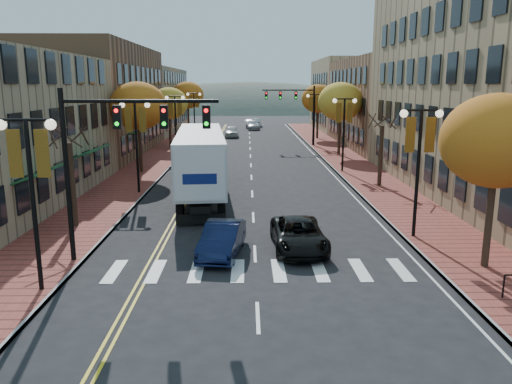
{
  "coord_description": "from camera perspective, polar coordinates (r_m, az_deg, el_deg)",
  "views": [
    {
      "loc": [
        -0.3,
        -16.39,
        7.12
      ],
      "look_at": [
        0.09,
        6.4,
        2.2
      ],
      "focal_mm": 35.0,
      "sensor_mm": 36.0,
      "label": 1
    }
  ],
  "objects": [
    {
      "name": "traffic_mast_near",
      "position": [
        20.19,
        -15.9,
        5.47
      ],
      "size": [
        6.1,
        0.35,
        7.0
      ],
      "color": "black",
      "rests_on": "ground"
    },
    {
      "name": "black_suv",
      "position": [
        22.03,
        4.9,
        -4.89
      ],
      "size": [
        2.37,
        4.87,
        1.33
      ],
      "primitive_type": "imported",
      "rotation": [
        0.0,
        0.0,
        0.03
      ],
      "color": "black",
      "rests_on": "ground"
    },
    {
      "name": "ground",
      "position": [
        17.87,
        0.07,
        -11.29
      ],
      "size": [
        200.0,
        200.0,
        0.0
      ],
      "primitive_type": "plane",
      "color": "black",
      "rests_on": "ground"
    },
    {
      "name": "navy_sedan",
      "position": [
        21.32,
        -3.88,
        -5.39
      ],
      "size": [
        2.03,
        4.38,
        1.39
      ],
      "primitive_type": "imported",
      "rotation": [
        0.0,
        0.0,
        -0.14
      ],
      "color": "black",
      "rests_on": "ground"
    },
    {
      "name": "lamp_left_b",
      "position": [
        33.3,
        -13.56,
        6.98
      ],
      "size": [
        1.96,
        0.36,
        6.05
      ],
      "color": "black",
      "rests_on": "ground"
    },
    {
      "name": "building_right_far",
      "position": [
        82.58,
        12.4,
        10.78
      ],
      "size": [
        15.0,
        20.0,
        11.0
      ],
      "primitive_type": "cube",
      "color": "#9E8966",
      "rests_on": "ground"
    },
    {
      "name": "sidewalk_left",
      "position": [
        50.15,
        -10.99,
        3.88
      ],
      "size": [
        4.0,
        85.0,
        0.15
      ],
      "primitive_type": "cube",
      "color": "brown",
      "rests_on": "ground"
    },
    {
      "name": "tree_right_c",
      "position": [
        51.27,
        9.62,
        10.14
      ],
      "size": [
        4.48,
        4.48,
        7.21
      ],
      "color": "#382619",
      "rests_on": "sidewalk_right"
    },
    {
      "name": "lamp_right_b",
      "position": [
        41.23,
        10.03,
        8.07
      ],
      "size": [
        1.96,
        0.36,
        6.05
      ],
      "color": "black",
      "rests_on": "ground"
    },
    {
      "name": "tree_right_d",
      "position": [
        67.06,
        7.11,
        10.52
      ],
      "size": [
        4.35,
        4.35,
        7.0
      ],
      "color": "#382619",
      "rests_on": "sidewalk_right"
    },
    {
      "name": "tree_left_d",
      "position": [
        74.91,
        -7.79,
        10.91
      ],
      "size": [
        4.61,
        4.61,
        7.42
      ],
      "color": "#382619",
      "rests_on": "sidewalk_left"
    },
    {
      "name": "semi_truck",
      "position": [
        33.06,
        -6.35,
        4.03
      ],
      "size": [
        4.14,
        17.1,
        4.23
      ],
      "rotation": [
        0.0,
        0.0,
        0.09
      ],
      "color": "black",
      "rests_on": "ground"
    },
    {
      "name": "car_far_silver",
      "position": [
        81.34,
        -0.37,
        7.66
      ],
      "size": [
        2.5,
        5.05,
        1.41
      ],
      "primitive_type": "imported",
      "rotation": [
        0.0,
        0.0,
        0.11
      ],
      "color": "#A8AAB0",
      "rests_on": "ground"
    },
    {
      "name": "building_left_far",
      "position": [
        79.21,
        -13.37,
        10.14
      ],
      "size": [
        12.0,
        26.0,
        9.5
      ],
      "primitive_type": "cube",
      "color": "#9E8966",
      "rests_on": "ground"
    },
    {
      "name": "tree_left_b",
      "position": [
        41.35,
        -13.31,
        9.54
      ],
      "size": [
        4.48,
        4.48,
        7.21
      ],
      "color": "#382619",
      "rests_on": "sidewalk_left"
    },
    {
      "name": "tree_left_c",
      "position": [
        57.09,
        -9.9,
        9.93
      ],
      "size": [
        4.16,
        4.16,
        6.69
      ],
      "color": "#382619",
      "rests_on": "sidewalk_left"
    },
    {
      "name": "sidewalk_right",
      "position": [
        50.26,
        9.71,
        3.95
      ],
      "size": [
        4.0,
        85.0,
        0.15
      ],
      "primitive_type": "cube",
      "color": "brown",
      "rests_on": "ground"
    },
    {
      "name": "car_far_white",
      "position": [
        69.49,
        -2.78,
        6.93
      ],
      "size": [
        1.91,
        4.61,
        1.56
      ],
      "primitive_type": "imported",
      "rotation": [
        0.0,
        0.0,
        0.01
      ],
      "color": "silver",
      "rests_on": "ground"
    },
    {
      "name": "lamp_right_c",
      "position": [
        58.98,
        6.71,
        9.35
      ],
      "size": [
        1.96,
        0.36,
        6.05
      ],
      "color": "black",
      "rests_on": "ground"
    },
    {
      "name": "lamp_left_a",
      "position": [
        18.12,
        -24.38,
        2.12
      ],
      "size": [
        1.96,
        0.36,
        6.05
      ],
      "color": "black",
      "rests_on": "ground"
    },
    {
      "name": "lamp_left_c",
      "position": [
        50.98,
        -9.21,
        8.85
      ],
      "size": [
        1.96,
        0.36,
        6.05
      ],
      "color": "black",
      "rests_on": "ground"
    },
    {
      "name": "building_right_mid",
      "position": [
        61.38,
        17.1,
        9.67
      ],
      "size": [
        15.0,
        24.0,
        10.0
      ],
      "primitive_type": "cube",
      "color": "brown",
      "rests_on": "ground"
    },
    {
      "name": "tree_left_a",
      "position": [
        26.35,
        -20.24,
        0.77
      ],
      "size": [
        0.28,
        0.28,
        4.2
      ],
      "color": "#382619",
      "rests_on": "sidewalk_left"
    },
    {
      "name": "tree_right_b",
      "position": [
        35.96,
        14.06,
        4.03
      ],
      "size": [
        0.28,
        0.28,
        4.2
      ],
      "color": "#382619",
      "rests_on": "sidewalk_right"
    },
    {
      "name": "building_left_mid",
      "position": [
        55.01,
        -18.94,
        9.85
      ],
      "size": [
        12.0,
        24.0,
        11.0
      ],
      "primitive_type": "cube",
      "color": "brown",
      "rests_on": "ground"
    },
    {
      "name": "lamp_left_d",
      "position": [
        68.83,
        -7.09,
        9.74
      ],
      "size": [
        1.96,
        0.36,
        6.05
      ],
      "color": "black",
      "rests_on": "ground"
    },
    {
      "name": "tree_right_a",
      "position": [
        20.71,
        25.83,
        5.25
      ],
      "size": [
        4.16,
        4.16,
        6.69
      ],
      "color": "#382619",
      "rests_on": "sidewalk_right"
    },
    {
      "name": "car_far_oncoming",
      "position": [
        86.87,
        0.04,
        7.94
      ],
      "size": [
        1.84,
        4.37,
        1.4
      ],
      "primitive_type": "imported",
      "rotation": [
        0.0,
        0.0,
        3.06
      ],
      "color": "#B4B4BC",
      "rests_on": "ground"
    },
    {
      "name": "traffic_mast_far",
      "position": [
        58.71,
        4.74,
        9.99
      ],
      "size": [
        6.1,
        0.34,
        7.0
      ],
      "color": "black",
      "rests_on": "ground"
    },
    {
      "name": "lamp_right_a",
      "position": [
        23.88,
        18.16,
        4.78
      ],
      "size": [
        1.96,
        0.36,
        6.05
      ],
      "color": "black",
      "rests_on": "ground"
    }
  ]
}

